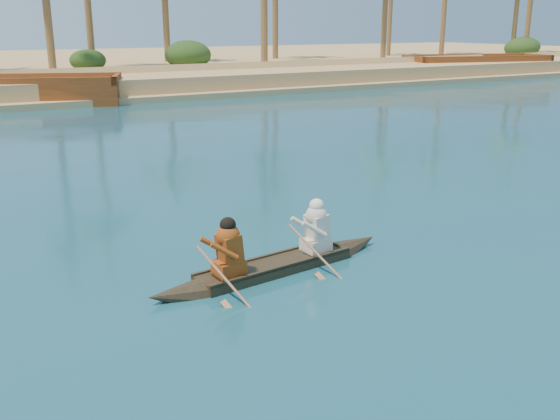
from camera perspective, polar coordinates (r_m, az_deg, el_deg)
ground at (r=17.33m, az=6.35°, el=1.73°), size 160.00×160.00×0.00m
sandy_embankment at (r=61.24m, az=-21.32°, el=11.87°), size 150.00×51.00×1.50m
shrub_cluster at (r=46.12m, az=-18.08°, el=11.81°), size 100.00×6.00×2.40m
canoe at (r=11.59m, az=-0.50°, el=-4.35°), size 5.19×1.24×1.42m
barge_mid at (r=39.27m, az=-22.89°, el=9.85°), size 12.07×7.66×1.91m
barge_right at (r=59.91m, az=17.53°, el=12.35°), size 13.43×7.35×2.13m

